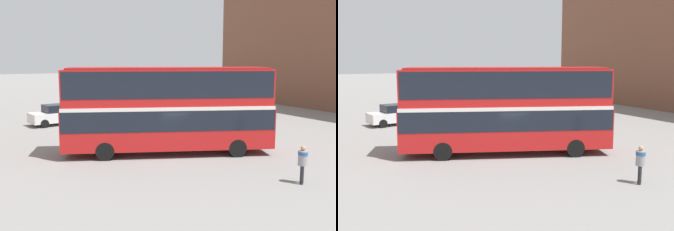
# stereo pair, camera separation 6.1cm
# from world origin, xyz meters

# --- Properties ---
(ground_plane) EXTENTS (240.00, 240.00, 0.00)m
(ground_plane) POSITION_xyz_m (0.00, 0.00, 0.00)
(ground_plane) COLOR gray
(double_decker_bus) EXTENTS (11.60, 6.54, 4.83)m
(double_decker_bus) POSITION_xyz_m (-0.34, 0.35, 2.75)
(double_decker_bus) COLOR red
(double_decker_bus) RESTS_ON ground_plane
(pedestrian_foreground) EXTENTS (0.58, 0.58, 1.66)m
(pedestrian_foreground) POSITION_xyz_m (2.27, -7.01, 1.02)
(pedestrian_foreground) COLOR #232328
(pedestrian_foreground) RESTS_ON ground_plane
(parked_car_kerb_near) EXTENTS (4.63, 1.85, 1.51)m
(parked_car_kerb_near) POSITION_xyz_m (7.75, 17.08, 0.76)
(parked_car_kerb_near) COLOR navy
(parked_car_kerb_near) RESTS_ON ground_plane
(parked_car_kerb_far) EXTENTS (4.51, 2.53, 1.53)m
(parked_car_kerb_far) POSITION_xyz_m (13.35, 9.80, 0.77)
(parked_car_kerb_far) COLOR slate
(parked_car_kerb_far) RESTS_ON ground_plane
(parked_car_side_street) EXTENTS (4.28, 2.46, 1.65)m
(parked_car_side_street) POSITION_xyz_m (-3.82, 13.05, 0.82)
(parked_car_side_street) COLOR silver
(parked_car_side_street) RESTS_ON ground_plane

